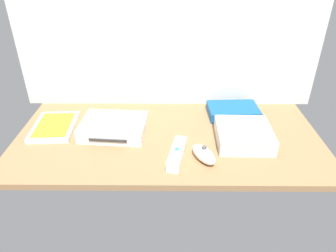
% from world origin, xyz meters
% --- Properties ---
extents(ground_plane, '(1.00, 0.48, 0.02)m').
position_xyz_m(ground_plane, '(0.00, 0.00, -0.01)').
color(ground_plane, '#936D47').
rests_on(ground_plane, ground).
extents(back_wall, '(1.10, 0.01, 0.64)m').
position_xyz_m(back_wall, '(0.00, 0.25, 0.32)').
color(back_wall, silver).
rests_on(back_wall, ground).
extents(game_console, '(0.22, 0.18, 0.04)m').
position_xyz_m(game_console, '(-0.18, 0.02, 0.02)').
color(game_console, white).
rests_on(game_console, ground_plane).
extents(mini_computer, '(0.17, 0.17, 0.05)m').
position_xyz_m(mini_computer, '(0.24, -0.03, 0.03)').
color(mini_computer, silver).
rests_on(mini_computer, ground_plane).
extents(game_case, '(0.15, 0.20, 0.02)m').
position_xyz_m(game_case, '(-0.39, 0.05, 0.01)').
color(game_case, white).
rests_on(game_case, ground_plane).
extents(network_router, '(0.19, 0.13, 0.03)m').
position_xyz_m(network_router, '(0.24, 0.15, 0.02)').
color(network_router, '#145193').
rests_on(network_router, ground_plane).
extents(remote_wand, '(0.06, 0.15, 0.03)m').
position_xyz_m(remote_wand, '(0.03, -0.12, 0.02)').
color(remote_wand, white).
rests_on(remote_wand, ground_plane).
extents(remote_nunchuk, '(0.09, 0.11, 0.05)m').
position_xyz_m(remote_nunchuk, '(0.11, -0.13, 0.02)').
color(remote_nunchuk, white).
rests_on(remote_nunchuk, ground_plane).
extents(remote_classic_pad, '(0.15, 0.09, 0.02)m').
position_xyz_m(remote_classic_pad, '(-0.17, 0.01, 0.05)').
color(remote_classic_pad, white).
rests_on(remote_classic_pad, game_console).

